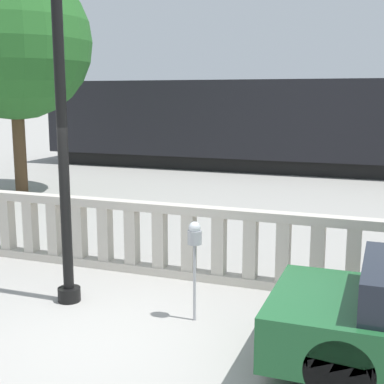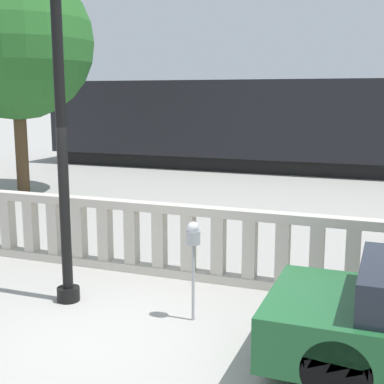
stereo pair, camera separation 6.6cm
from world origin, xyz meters
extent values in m
plane|color=gray|center=(0.00, 0.00, 0.00)|extent=(160.00, 160.00, 0.00)
cube|color=#BCB5A8|center=(0.00, 2.48, 0.07)|extent=(17.62, 0.24, 0.14)
cube|color=#BCB5A8|center=(0.00, 2.48, 1.14)|extent=(17.62, 0.24, 0.14)
cube|color=#BCB5A8|center=(-3.30, 2.48, 0.60)|extent=(0.20, 0.20, 0.93)
cube|color=#BCB5A8|center=(-2.80, 2.48, 0.60)|extent=(0.20, 0.20, 0.93)
cube|color=#BCB5A8|center=(-2.29, 2.48, 0.60)|extent=(0.20, 0.20, 0.93)
cube|color=#BCB5A8|center=(-1.78, 2.48, 0.60)|extent=(0.20, 0.20, 0.93)
cube|color=#BCB5A8|center=(-1.27, 2.48, 0.60)|extent=(0.20, 0.20, 0.93)
cube|color=#BCB5A8|center=(-0.76, 2.48, 0.60)|extent=(0.20, 0.20, 0.93)
cube|color=#BCB5A8|center=(-0.25, 2.48, 0.60)|extent=(0.20, 0.20, 0.93)
cube|color=#BCB5A8|center=(0.25, 2.48, 0.60)|extent=(0.20, 0.20, 0.93)
cube|color=#BCB5A8|center=(0.76, 2.48, 0.60)|extent=(0.20, 0.20, 0.93)
cube|color=#BCB5A8|center=(1.27, 2.48, 0.60)|extent=(0.20, 0.20, 0.93)
cube|color=#BCB5A8|center=(1.78, 2.48, 0.60)|extent=(0.20, 0.20, 0.93)
cube|color=#BCB5A8|center=(2.29, 2.48, 0.60)|extent=(0.20, 0.20, 0.93)
cube|color=#BCB5A8|center=(2.80, 2.48, 0.60)|extent=(0.20, 0.20, 0.93)
cylinder|color=black|center=(-1.03, 0.96, 0.10)|extent=(0.33, 0.33, 0.20)
cylinder|color=black|center=(-1.03, 0.96, 2.59)|extent=(0.15, 0.15, 4.78)
cylinder|color=#99999E|center=(0.90, 0.97, 0.52)|extent=(0.04, 0.04, 1.04)
cylinder|color=gray|center=(0.90, 0.97, 1.13)|extent=(0.19, 0.19, 0.18)
sphere|color=#B2B7BC|center=(0.90, 0.97, 1.26)|extent=(0.16, 0.16, 0.16)
cylinder|color=black|center=(2.87, -0.37, 0.34)|extent=(0.68, 0.18, 0.68)
cylinder|color=black|center=(2.87, 1.25, 0.34)|extent=(0.68, 0.18, 0.68)
cube|color=black|center=(0.76, 15.44, 0.28)|extent=(21.85, 2.45, 0.55)
cube|color=black|center=(0.76, 15.44, 2.01)|extent=(22.30, 3.06, 2.92)
cylinder|color=#4C3823|center=(-7.06, 7.71, 1.38)|extent=(0.37, 0.37, 2.76)
sphere|color=#235B23|center=(-7.06, 7.71, 4.42)|extent=(4.45, 4.45, 4.45)
camera|label=1|loc=(3.18, -5.29, 2.95)|focal=50.00mm
camera|label=2|loc=(3.24, -5.27, 2.95)|focal=50.00mm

